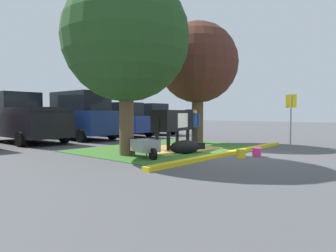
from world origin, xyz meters
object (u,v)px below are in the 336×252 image
object	(u,v)px
shade_tree_right	(198,63)
suv_dark_grey	(80,116)
person_handler	(195,126)
pickup_truck_black	(24,119)
sedan_blue	(121,120)
bucket_yellow	(241,153)
calf_lying	(186,147)
sedan_red	(148,119)
wheelbarrow	(145,146)
shade_tree_left	(126,39)
bucket_pink	(257,152)
cow_holstein	(174,121)
parking_sign	(291,110)

from	to	relation	value
shade_tree_right	suv_dark_grey	bearing A→B (deg)	111.57
person_handler	suv_dark_grey	distance (m)	6.60
pickup_truck_black	sedan_blue	distance (m)	5.52
bucket_yellow	calf_lying	bearing A→B (deg)	101.20
suv_dark_grey	sedan_red	world-z (taller)	suv_dark_grey
pickup_truck_black	bucket_yellow	bearing A→B (deg)	-78.22
wheelbarrow	shade_tree_left	bearing A→B (deg)	88.32
sedan_blue	sedan_red	bearing A→B (deg)	5.92
suv_dark_grey	sedan_blue	bearing A→B (deg)	-1.35
sedan_red	suv_dark_grey	bearing A→B (deg)	-177.87
bucket_pink	person_handler	bearing A→B (deg)	68.95
cow_holstein	bucket_pink	world-z (taller)	cow_holstein
person_handler	suv_dark_grey	bearing A→B (deg)	102.66
sedan_blue	cow_holstein	bearing A→B (deg)	-113.10
pickup_truck_black	shade_tree_left	bearing A→B (deg)	-88.60
suv_dark_grey	bucket_yellow	bearing A→B (deg)	-93.19
shade_tree_right	calf_lying	bearing A→B (deg)	-150.79
bucket_yellow	sedan_blue	size ratio (longest dim) A/B	0.07
shade_tree_right	bucket_pink	distance (m)	5.74
calf_lying	sedan_blue	world-z (taller)	sedan_blue
person_handler	sedan_blue	world-z (taller)	sedan_blue
parking_sign	sedan_blue	distance (m)	9.61
bucket_yellow	sedan_red	world-z (taller)	sedan_red
shade_tree_left	pickup_truck_black	world-z (taller)	shade_tree_left
wheelbarrow	suv_dark_grey	xyz separation A→B (m)	(2.53, 7.43, 0.88)
shade_tree_right	parking_sign	size ratio (longest dim) A/B	2.53
sedan_blue	person_handler	bearing A→B (deg)	-102.04
suv_dark_grey	shade_tree_left	bearing A→B (deg)	-110.99
sedan_blue	suv_dark_grey	bearing A→B (deg)	178.65
suv_dark_grey	cow_holstein	bearing A→B (deg)	-89.22
calf_lying	bucket_yellow	size ratio (longest dim) A/B	4.11
person_handler	bucket_pink	xyz separation A→B (m)	(-1.33, -3.44, -0.68)
cow_holstein	bucket_pink	bearing A→B (deg)	-89.50
wheelbarrow	sedan_blue	bearing A→B (deg)	54.12
pickup_truck_black	wheelbarrow	bearing A→B (deg)	-88.95
shade_tree_right	bucket_yellow	distance (m)	5.89
shade_tree_right	wheelbarrow	world-z (taller)	shade_tree_right
calf_lying	bucket_pink	size ratio (longest dim) A/B	4.21
parking_sign	pickup_truck_black	bearing A→B (deg)	123.46
calf_lying	wheelbarrow	world-z (taller)	wheelbarrow
person_handler	wheelbarrow	xyz separation A→B (m)	(-3.97, -1.01, -0.45)
calf_lying	shade_tree_left	bearing A→B (deg)	142.19
shade_tree_right	bucket_yellow	world-z (taller)	shade_tree_right
wheelbarrow	bucket_pink	world-z (taller)	wheelbarrow
shade_tree_left	calf_lying	xyz separation A→B (m)	(1.59, -1.23, -3.59)
pickup_truck_black	parking_sign	bearing A→B (deg)	-56.54
parking_sign	bucket_pink	distance (m)	4.19
shade_tree_left	bucket_pink	world-z (taller)	shade_tree_left
pickup_truck_black	sedan_blue	bearing A→B (deg)	-6.97
bucket_yellow	pickup_truck_black	distance (m)	10.52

